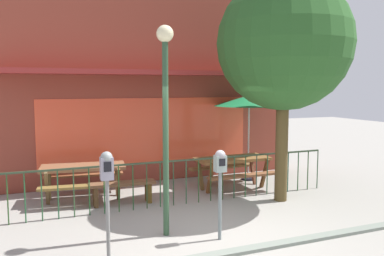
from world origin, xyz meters
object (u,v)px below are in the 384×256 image
object	(u,v)px
street_tree	(284,44)
street_lamp	(165,98)
parking_meter_far	(107,176)
picnic_table_left	(83,173)
picnic_table_right	(233,164)
patio_umbrella	(249,101)
parking_meter_near	(220,171)
patio_bench	(122,188)

from	to	relation	value
street_tree	street_lamp	bearing A→B (deg)	-161.40
parking_meter_far	street_tree	distance (m)	4.86
picnic_table_left	street_tree	xyz separation A→B (m)	(4.01, -1.66, 2.79)
picnic_table_right	patio_umbrella	bearing A→B (deg)	39.23
patio_umbrella	parking_meter_near	bearing A→B (deg)	-126.17
parking_meter_near	street_lamp	world-z (taller)	street_lamp
picnic_table_right	street_tree	size ratio (longest dim) A/B	0.37
parking_meter_far	street_tree	xyz separation A→B (m)	(4.06, 1.56, 2.18)
picnic_table_left	street_tree	world-z (taller)	street_tree
parking_meter_near	parking_meter_far	distance (m)	1.82
patio_umbrella	patio_bench	distance (m)	4.13
patio_bench	street_lamp	world-z (taller)	street_lamp
parking_meter_far	patio_umbrella	bearing A→B (deg)	38.90
picnic_table_left	parking_meter_near	xyz separation A→B (m)	(1.78, -3.18, 0.54)
picnic_table_right	parking_meter_near	distance (m)	3.35
picnic_table_left	patio_bench	bearing A→B (deg)	-41.24
patio_umbrella	picnic_table_left	bearing A→B (deg)	-175.87
picnic_table_right	street_lamp	world-z (taller)	street_lamp
parking_meter_near	patio_bench	bearing A→B (deg)	112.52
street_lamp	patio_umbrella	bearing A→B (deg)	41.99
patio_bench	street_tree	size ratio (longest dim) A/B	0.29
parking_meter_far	street_lamp	size ratio (longest dim) A/B	0.45
patio_umbrella	street_lamp	distance (m)	4.45
parking_meter_far	street_lamp	distance (m)	1.63
parking_meter_far	street_tree	bearing A→B (deg)	21.05
patio_umbrella	picnic_table_right	bearing A→B (deg)	-140.77
parking_meter_far	picnic_table_left	bearing A→B (deg)	89.21
patio_umbrella	parking_meter_far	xyz separation A→B (m)	(-4.38, -3.53, -0.89)
parking_meter_near	street_lamp	distance (m)	1.48
patio_bench	street_tree	bearing A→B (deg)	-17.32
parking_meter_far	street_tree	size ratio (longest dim) A/B	0.33
patio_bench	parking_meter_near	distance (m)	2.87
picnic_table_left	patio_bench	world-z (taller)	picnic_table_left
picnic_table_right	patio_bench	xyz separation A→B (m)	(-2.78, -0.27, -0.26)
picnic_table_right	street_tree	bearing A→B (deg)	-68.50
picnic_table_left	street_lamp	xyz separation A→B (m)	(1.03, -2.66, 1.70)
picnic_table_right	street_lamp	bearing A→B (deg)	-137.13
picnic_table_left	picnic_table_right	xyz separation A→B (m)	(3.50, -0.37, 0.00)
patio_bench	parking_meter_near	xyz separation A→B (m)	(1.06, -2.55, 0.80)
picnic_table_left	street_tree	bearing A→B (deg)	-22.46
parking_meter_far	patio_bench	bearing A→B (deg)	73.53
picnic_table_left	parking_meter_near	bearing A→B (deg)	-60.80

